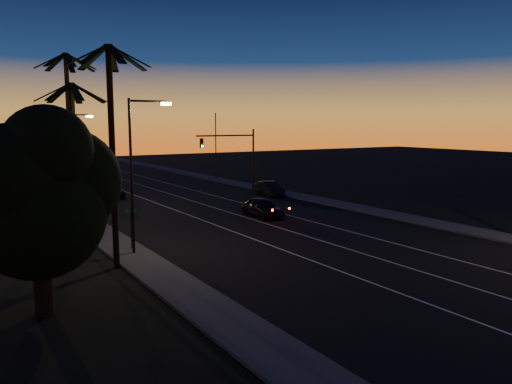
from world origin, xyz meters
TOP-DOWN VIEW (x-y plane):
  - road at (0.00, 30.00)m, footprint 20.00×170.00m
  - sidewalk_left at (-11.20, 30.00)m, footprint 2.40×170.00m
  - sidewalk_right at (11.20, 30.00)m, footprint 2.40×170.00m
  - lane_stripe_left at (-3.00, 30.00)m, footprint 0.12×160.00m
  - lane_stripe_mid at (0.50, 30.00)m, footprint 0.12×160.00m
  - lane_stripe_right at (4.00, 30.00)m, footprint 0.12×160.00m
  - bushy_tree at (-16.83, 12.92)m, footprint 6.30×5.30m
  - palm_near at (-12.60, 18.00)m, footprint 4.25×4.16m
  - palm_mid at (-13.20, 24.00)m, footprint 4.25×4.16m
  - palm_far at (-12.20, 30.00)m, footprint 4.25×4.16m
  - streetlight_left_near at (-10.70, 20.00)m, footprint 2.55×0.26m
  - streetlight_left_far at (-10.69, 38.00)m, footprint 2.55×0.26m
  - street_sign at (-10.80, 21.00)m, footprint 0.70×0.06m
  - signal_mast at (7.14, 39.99)m, footprint 7.10×0.41m
  - signal_post at (-9.50, 39.98)m, footprint 0.28×0.37m
  - far_pole_left at (-11.00, 55.00)m, footprint 0.14×0.14m
  - far_pole_right at (11.00, 52.00)m, footprint 0.14×0.14m
  - lead_car at (1.79, 26.12)m, footprint 1.94×5.18m
  - right_car at (9.00, 35.94)m, footprint 2.19×4.72m
  - cross_car at (-7.11, 41.88)m, footprint 5.58×3.15m

SIDE VIEW (x-z plane):
  - road at x=0.00m, z-range 0.00..0.01m
  - lane_stripe_left at x=-3.00m, z-range 0.01..0.02m
  - lane_stripe_mid at x=0.50m, z-range 0.01..0.02m
  - lane_stripe_right at x=4.00m, z-range 0.01..0.02m
  - sidewalk_left at x=-11.20m, z-range 0.00..0.16m
  - sidewalk_right at x=11.20m, z-range 0.00..0.16m
  - right_car at x=9.00m, z-range 0.01..1.51m
  - cross_car at x=-7.11m, z-range 0.01..1.54m
  - lead_car at x=1.79m, z-range 0.01..1.58m
  - street_sign at x=-10.80m, z-range 0.36..2.96m
  - signal_post at x=-9.50m, z-range 0.79..4.99m
  - far_pole_left at x=-11.00m, z-range 0.00..9.00m
  - far_pole_right at x=11.00m, z-range 0.00..9.00m
  - signal_mast at x=7.14m, z-range 1.28..8.28m
  - bushy_tree at x=-16.83m, z-range 0.84..9.14m
  - streetlight_left_far at x=-10.69m, z-range 0.81..9.31m
  - streetlight_left_near at x=-10.70m, z-range 0.82..9.82m
  - palm_mid at x=-13.20m, z-range 1.24..11.27m
  - palm_near at x=-12.60m, z-range 1.31..12.84m
  - palm_far at x=-12.20m, z-range 1.35..13.88m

